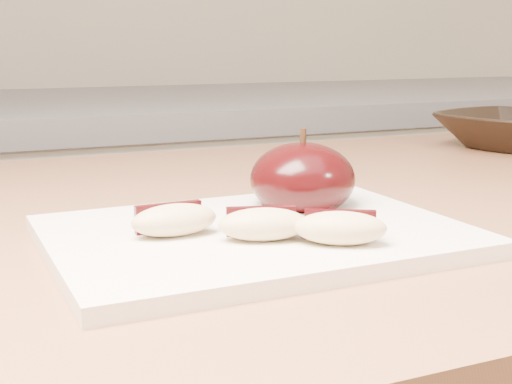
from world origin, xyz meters
name	(u,v)px	position (x,y,z in m)	size (l,w,h in m)	color
back_cabinet	(109,351)	(0.00, 1.20, 0.47)	(2.40, 0.62, 0.94)	silver
cutting_board	(256,236)	(-0.06, 0.39, 0.91)	(0.28, 0.20, 0.01)	white
apple_half	(302,179)	(0.00, 0.44, 0.93)	(0.11, 0.11, 0.07)	black
apple_wedge_a	(174,220)	(-0.12, 0.39, 0.92)	(0.06, 0.03, 0.02)	beige
apple_wedge_b	(263,224)	(-0.07, 0.36, 0.92)	(0.06, 0.04, 0.02)	beige
apple_wedge_c	(340,228)	(-0.03, 0.33, 0.92)	(0.06, 0.05, 0.02)	beige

